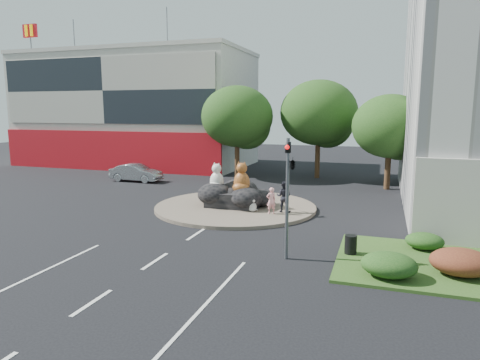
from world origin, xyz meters
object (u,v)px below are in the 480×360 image
at_px(kitten_calico, 211,200).
at_px(pedestrian_dark, 284,196).
at_px(pedestrian_pink, 271,201).
at_px(litter_bin, 351,244).
at_px(kitten_white, 253,205).
at_px(parked_car, 136,173).
at_px(cat_tabby, 242,177).
at_px(cat_white, 217,176).

relative_size(kitten_calico, pedestrian_dark, 0.48).
xyz_separation_m(pedestrian_pink, litter_bin, (4.85, -5.47, -0.45)).
height_order(pedestrian_pink, pedestrian_dark, pedestrian_dark).
bearing_deg(pedestrian_dark, kitten_white, 16.72).
bearing_deg(parked_car, kitten_calico, -127.20).
height_order(cat_tabby, pedestrian_dark, cat_tabby).
xyz_separation_m(parked_car, litter_bin, (19.00, -13.86, -0.23)).
distance_m(cat_tabby, parked_car, 14.14).
xyz_separation_m(kitten_white, litter_bin, (5.98, -5.61, -0.10)).
bearing_deg(kitten_white, litter_bin, -77.87).
relative_size(parked_car, litter_bin, 5.74).
xyz_separation_m(kitten_calico, parked_car, (-10.22, 7.99, 0.11)).
xyz_separation_m(cat_white, litter_bin, (8.70, -6.73, -1.47)).
height_order(cat_white, litter_bin, cat_white).
xyz_separation_m(kitten_white, parked_car, (-13.02, 8.25, 0.14)).
distance_m(cat_white, parked_car, 12.60).
bearing_deg(pedestrian_pink, cat_white, -53.16).
relative_size(cat_white, cat_tabby, 0.91).
distance_m(kitten_white, litter_bin, 8.20).
height_order(kitten_calico, pedestrian_pink, pedestrian_pink).
xyz_separation_m(cat_tabby, kitten_white, (1.00, -0.92, -1.45)).
distance_m(pedestrian_dark, litter_bin, 7.45).
bearing_deg(parked_car, pedestrian_dark, -116.98).
relative_size(kitten_white, parked_car, 0.18).
height_order(kitten_white, pedestrian_dark, pedestrian_dark).
height_order(cat_tabby, parked_car, cat_tabby).
distance_m(cat_tabby, pedestrian_pink, 2.63).
bearing_deg(cat_white, litter_bin, -18.39).
bearing_deg(pedestrian_pink, kitten_calico, -40.96).
distance_m(kitten_calico, pedestrian_dark, 4.56).
distance_m(pedestrian_pink, parked_car, 16.46).
relative_size(cat_white, litter_bin, 2.24).
xyz_separation_m(cat_tabby, pedestrian_dark, (2.73, -0.45, -0.95)).
distance_m(pedestrian_dark, parked_car, 16.68).
xyz_separation_m(cat_white, pedestrian_dark, (4.45, -0.64, -0.87)).
distance_m(cat_tabby, kitten_calico, 2.39).
xyz_separation_m(cat_tabby, pedestrian_pink, (2.14, -1.07, -1.11)).
bearing_deg(cat_white, pedestrian_pink, 1.18).
bearing_deg(pedestrian_dark, kitten_calico, 4.06).
bearing_deg(cat_white, kitten_calico, -76.34).
relative_size(cat_white, pedestrian_pink, 1.16).
relative_size(cat_white, pedestrian_dark, 0.97).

